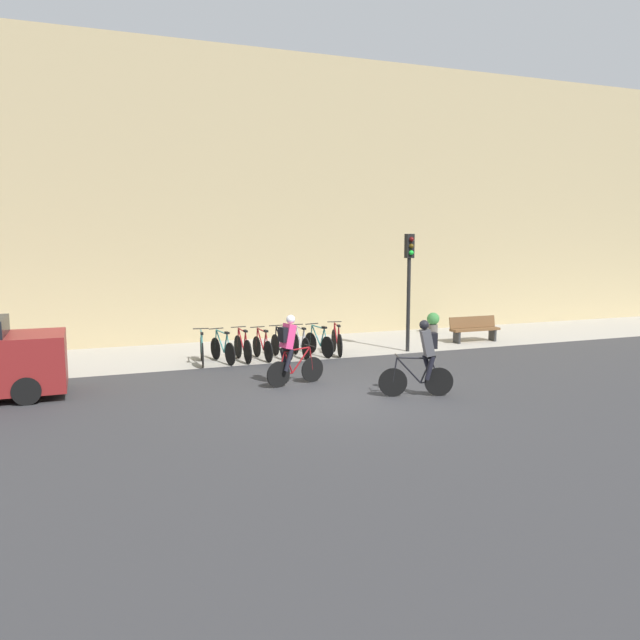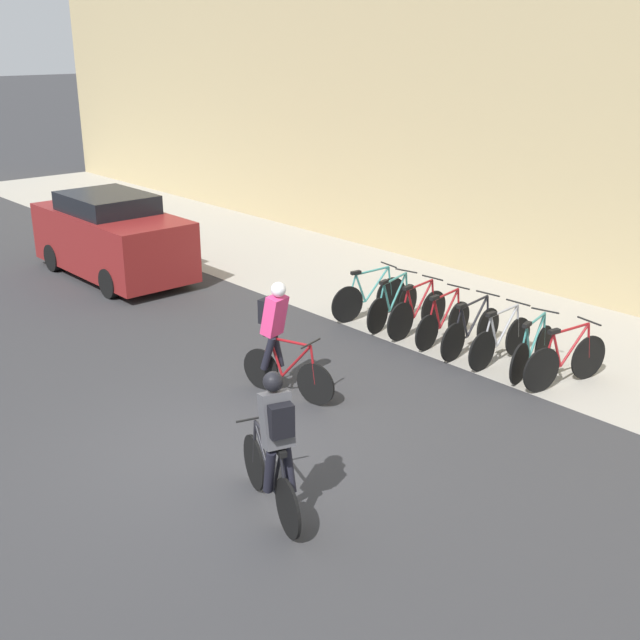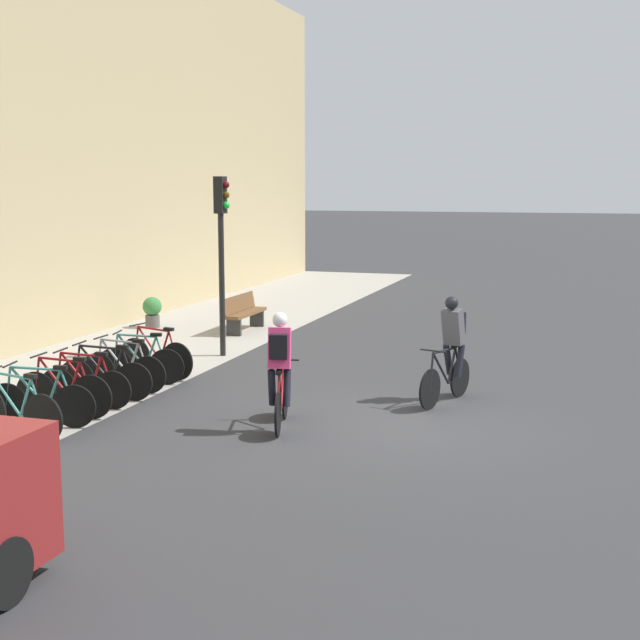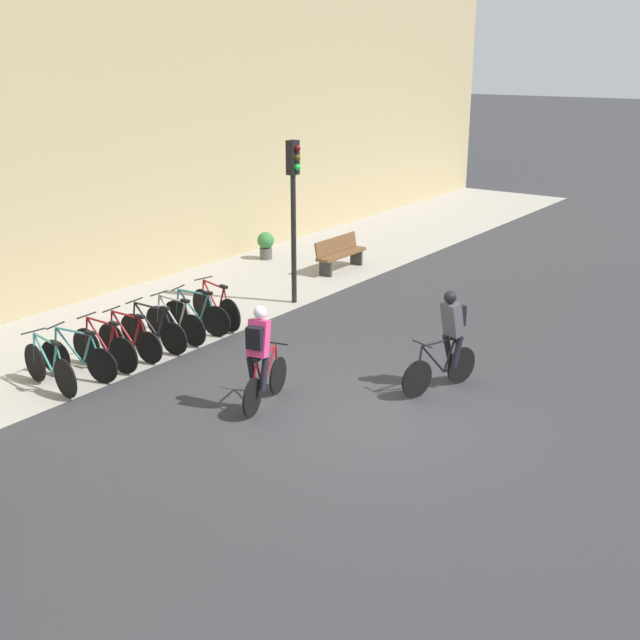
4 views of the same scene
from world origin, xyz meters
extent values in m
plane|color=#333335|center=(0.00, 0.00, 0.00)|extent=(200.00, 200.00, 0.00)
cube|color=#A39E93|center=(0.00, 6.75, 0.00)|extent=(44.00, 4.50, 0.01)
cube|color=tan|center=(0.00, 9.30, 5.07)|extent=(44.00, 0.60, 10.14)
cylinder|color=black|center=(-0.17, 1.84, 0.32)|extent=(0.63, 0.19, 0.64)
cylinder|color=black|center=(-1.14, 1.60, 0.32)|extent=(0.63, 0.19, 0.64)
cylinder|color=maroon|center=(-0.50, 1.76, 0.60)|extent=(0.55, 0.17, 0.62)
cylinder|color=maroon|center=(-0.86, 1.67, 0.59)|extent=(0.26, 0.10, 0.58)
cylinder|color=maroon|center=(-0.61, 1.73, 0.89)|extent=(0.73, 0.22, 0.07)
cylinder|color=maroon|center=(-0.95, 1.65, 0.31)|extent=(0.40, 0.13, 0.05)
cylinder|color=maroon|center=(-1.05, 1.62, 0.60)|extent=(0.21, 0.08, 0.56)
cylinder|color=maroon|center=(-0.21, 1.83, 0.61)|extent=(0.12, 0.06, 0.58)
cylinder|color=black|center=(-0.25, 1.82, 0.94)|extent=(0.14, 0.45, 0.03)
cube|color=black|center=(-0.97, 1.64, 0.91)|extent=(0.21, 0.13, 0.06)
cube|color=#DB3875|center=(-0.87, 1.67, 1.24)|extent=(0.39, 0.39, 0.63)
sphere|color=silver|center=(-0.79, 1.69, 1.65)|extent=(0.27, 0.27, 0.22)
cylinder|color=black|center=(-0.89, 1.55, 0.67)|extent=(0.29, 0.17, 0.56)
cylinder|color=black|center=(-0.94, 1.76, 0.67)|extent=(0.26, 0.17, 0.56)
cube|color=black|center=(-1.00, 1.63, 1.29)|extent=(0.20, 0.29, 0.36)
cylinder|color=black|center=(1.05, -0.20, 0.33)|extent=(0.65, 0.24, 0.67)
cylinder|color=black|center=(2.07, -0.52, 0.33)|extent=(0.65, 0.24, 0.67)
cylinder|color=black|center=(1.40, -0.31, 0.62)|extent=(0.57, 0.22, 0.62)
cylinder|color=black|center=(1.78, -0.43, 0.60)|extent=(0.27, 0.12, 0.58)
cylinder|color=black|center=(1.51, -0.35, 0.90)|extent=(0.77, 0.28, 0.07)
cylinder|color=black|center=(1.87, -0.46, 0.33)|extent=(0.42, 0.16, 0.05)
cylinder|color=black|center=(1.98, -0.49, 0.61)|extent=(0.22, 0.10, 0.56)
cylinder|color=black|center=(1.09, -0.21, 0.62)|extent=(0.13, 0.07, 0.59)
cylinder|color=black|center=(1.13, -0.23, 0.95)|extent=(0.17, 0.45, 0.03)
cube|color=black|center=(1.89, -0.47, 0.92)|extent=(0.21, 0.14, 0.06)
cube|color=#4C4C51|center=(1.79, -0.44, 1.25)|extent=(0.40, 0.40, 0.63)
sphere|color=black|center=(1.72, -0.41, 1.66)|extent=(0.28, 0.28, 0.22)
cylinder|color=black|center=(1.87, -0.35, 0.68)|extent=(0.29, 0.19, 0.56)
cylinder|color=black|center=(1.81, -0.56, 0.68)|extent=(0.26, 0.18, 0.56)
cube|color=black|center=(1.93, -0.48, 1.30)|extent=(0.21, 0.29, 0.36)
cylinder|color=black|center=(-2.29, 5.68, 0.35)|extent=(0.13, 0.70, 0.70)
cylinder|color=black|center=(-2.44, 4.64, 0.35)|extent=(0.13, 0.70, 0.70)
cylinder|color=teal|center=(-2.34, 5.32, 0.63)|extent=(0.12, 0.57, 0.62)
cylinder|color=teal|center=(-2.39, 4.94, 0.62)|extent=(0.08, 0.27, 0.58)
cylinder|color=teal|center=(-2.36, 5.21, 0.92)|extent=(0.15, 0.77, 0.07)
cylinder|color=teal|center=(-2.41, 4.85, 0.34)|extent=(0.09, 0.42, 0.05)
cylinder|color=teal|center=(-2.42, 4.73, 0.63)|extent=(0.06, 0.22, 0.56)
cylinder|color=teal|center=(-2.30, 5.63, 0.64)|extent=(0.05, 0.12, 0.59)
cylinder|color=black|center=(-2.30, 5.59, 0.97)|extent=(0.46, 0.09, 0.03)
cube|color=black|center=(-2.41, 4.83, 0.94)|extent=(0.11, 0.21, 0.06)
cylinder|color=black|center=(-1.87, 5.67, 0.33)|extent=(0.17, 0.66, 0.66)
cylinder|color=black|center=(-1.65, 4.64, 0.33)|extent=(0.17, 0.66, 0.66)
cylinder|color=teal|center=(-1.79, 5.32, 0.61)|extent=(0.16, 0.57, 0.62)
cylinder|color=teal|center=(-1.71, 4.94, 0.60)|extent=(0.09, 0.27, 0.58)
cylinder|color=teal|center=(-1.77, 5.21, 0.90)|extent=(0.20, 0.77, 0.07)
cylinder|color=teal|center=(-1.69, 4.85, 0.32)|extent=(0.12, 0.42, 0.05)
cylinder|color=teal|center=(-1.67, 4.73, 0.61)|extent=(0.08, 0.22, 0.56)
cylinder|color=teal|center=(-1.86, 5.63, 0.62)|extent=(0.06, 0.12, 0.59)
cylinder|color=black|center=(-1.85, 5.59, 0.95)|extent=(0.46, 0.12, 0.03)
cube|color=black|center=(-1.69, 4.83, 0.92)|extent=(0.12, 0.21, 0.06)
cylinder|color=black|center=(-1.19, 5.63, 0.35)|extent=(0.08, 0.70, 0.70)
cylinder|color=black|center=(-1.12, 4.68, 0.35)|extent=(0.08, 0.70, 0.70)
cylinder|color=maroon|center=(-1.17, 5.31, 0.63)|extent=(0.07, 0.53, 0.62)
cylinder|color=maroon|center=(-1.14, 4.96, 0.62)|extent=(0.06, 0.25, 0.58)
cylinder|color=maroon|center=(-1.16, 5.21, 0.92)|extent=(0.09, 0.71, 0.07)
cylinder|color=maroon|center=(-1.14, 4.87, 0.34)|extent=(0.06, 0.38, 0.05)
cylinder|color=maroon|center=(-1.13, 4.77, 0.63)|extent=(0.04, 0.20, 0.56)
cylinder|color=maroon|center=(-1.18, 5.60, 0.64)|extent=(0.04, 0.11, 0.58)
cylinder|color=black|center=(-1.18, 5.56, 0.97)|extent=(0.46, 0.06, 0.03)
cube|color=black|center=(-1.14, 4.85, 0.94)|extent=(0.09, 0.20, 0.06)
cylinder|color=black|center=(-0.60, 5.64, 0.32)|extent=(0.09, 0.64, 0.64)
cylinder|color=black|center=(-0.50, 4.67, 0.32)|extent=(0.09, 0.64, 0.64)
cylinder|color=maroon|center=(-0.56, 5.31, 0.60)|extent=(0.09, 0.54, 0.62)
cylinder|color=maroon|center=(-0.53, 4.95, 0.59)|extent=(0.06, 0.25, 0.58)
cylinder|color=maroon|center=(-0.55, 5.21, 0.88)|extent=(0.11, 0.72, 0.07)
cylinder|color=maroon|center=(-0.52, 4.87, 0.31)|extent=(0.07, 0.39, 0.05)
cylinder|color=maroon|center=(-0.51, 4.76, 0.59)|extent=(0.05, 0.21, 0.56)
cylinder|color=maroon|center=(-0.59, 5.60, 0.61)|extent=(0.05, 0.12, 0.58)
cylinder|color=black|center=(-0.59, 5.56, 0.94)|extent=(0.46, 0.07, 0.03)
cube|color=black|center=(-0.52, 4.85, 0.91)|extent=(0.10, 0.21, 0.06)
cylinder|color=black|center=(0.01, 5.68, 0.33)|extent=(0.09, 0.66, 0.66)
cylinder|color=black|center=(0.10, 4.63, 0.33)|extent=(0.09, 0.66, 0.66)
cylinder|color=black|center=(0.04, 5.33, 0.61)|extent=(0.09, 0.58, 0.62)
cylinder|color=black|center=(0.07, 4.94, 0.60)|extent=(0.06, 0.27, 0.58)
cylinder|color=black|center=(0.05, 5.21, 0.89)|extent=(0.10, 0.79, 0.07)
cylinder|color=black|center=(0.08, 4.84, 0.32)|extent=(0.07, 0.43, 0.05)
cylinder|color=black|center=(0.09, 4.72, 0.60)|extent=(0.05, 0.22, 0.56)
cylinder|color=black|center=(0.01, 5.64, 0.62)|extent=(0.05, 0.12, 0.59)
cylinder|color=black|center=(0.02, 5.60, 0.95)|extent=(0.46, 0.07, 0.03)
cube|color=black|center=(0.08, 4.82, 0.92)|extent=(0.10, 0.21, 0.06)
cylinder|color=black|center=(0.65, 5.65, 0.33)|extent=(0.04, 0.66, 0.66)
cylinder|color=black|center=(0.66, 4.66, 0.33)|extent=(0.04, 0.66, 0.66)
cylinder|color=#99999E|center=(0.66, 5.32, 0.61)|extent=(0.05, 0.54, 0.62)
cylinder|color=#99999E|center=(0.66, 4.95, 0.60)|extent=(0.04, 0.26, 0.58)
cylinder|color=#99999E|center=(0.66, 5.21, 0.90)|extent=(0.05, 0.73, 0.07)
cylinder|color=#99999E|center=(0.66, 4.86, 0.32)|extent=(0.04, 0.40, 0.05)
cylinder|color=#99999E|center=(0.66, 4.75, 0.61)|extent=(0.03, 0.21, 0.56)
cylinder|color=#99999E|center=(0.65, 5.61, 0.62)|extent=(0.04, 0.12, 0.58)
cylinder|color=black|center=(0.65, 5.57, 0.95)|extent=(0.46, 0.03, 0.03)
cube|color=black|center=(0.66, 4.84, 0.92)|extent=(0.08, 0.20, 0.06)
cylinder|color=black|center=(1.16, 5.63, 0.33)|extent=(0.17, 0.66, 0.66)
cylinder|color=black|center=(1.36, 4.68, 0.33)|extent=(0.17, 0.66, 0.66)
cylinder|color=teal|center=(1.23, 5.31, 0.61)|extent=(0.15, 0.53, 0.62)
cylinder|color=teal|center=(1.30, 4.96, 0.60)|extent=(0.09, 0.25, 0.58)
cylinder|color=teal|center=(1.25, 5.21, 0.90)|extent=(0.18, 0.71, 0.07)
cylinder|color=teal|center=(1.32, 4.87, 0.32)|extent=(0.11, 0.39, 0.05)
cylinder|color=teal|center=(1.34, 4.77, 0.61)|extent=(0.07, 0.21, 0.56)
cylinder|color=teal|center=(1.17, 5.59, 0.62)|extent=(0.06, 0.12, 0.58)
cylinder|color=black|center=(1.18, 5.56, 0.95)|extent=(0.46, 0.12, 0.03)
cube|color=black|center=(1.33, 4.85, 0.92)|extent=(0.12, 0.21, 0.06)
cylinder|color=black|center=(1.97, 5.65, 0.36)|extent=(0.18, 0.71, 0.71)
cylinder|color=black|center=(1.76, 4.67, 0.36)|extent=(0.18, 0.71, 0.71)
cylinder|color=maroon|center=(1.90, 5.31, 0.64)|extent=(0.15, 0.55, 0.62)
cylinder|color=maroon|center=(1.82, 4.95, 0.62)|extent=(0.09, 0.26, 0.58)
cylinder|color=maroon|center=(1.88, 5.21, 0.92)|extent=(0.19, 0.73, 0.07)
cylinder|color=maroon|center=(1.81, 4.86, 0.35)|extent=(0.11, 0.40, 0.05)
cylinder|color=maroon|center=(1.78, 4.76, 0.63)|extent=(0.07, 0.21, 0.56)
cylinder|color=maroon|center=(1.96, 5.61, 0.65)|extent=(0.06, 0.12, 0.58)
cylinder|color=black|center=(1.95, 5.57, 0.98)|extent=(0.46, 0.12, 0.03)
cube|color=black|center=(1.80, 4.84, 0.95)|extent=(0.12, 0.21, 0.06)
cube|color=maroon|center=(-8.09, 2.86, 0.81)|extent=(4.30, 1.78, 1.27)
cube|color=black|center=(-8.20, 2.86, 1.65)|extent=(2.06, 1.57, 0.40)
cylinder|color=black|center=(-6.76, 2.04, 0.31)|extent=(0.62, 0.20, 0.62)
cylinder|color=black|center=(-6.76, 3.68, 0.31)|extent=(0.62, 0.20, 0.62)
cylinder|color=black|center=(-9.43, 2.04, 0.31)|extent=(0.62, 0.20, 0.62)
cylinder|color=black|center=(-9.43, 3.68, 0.31)|extent=(0.62, 0.20, 0.62)
camera|label=1|loc=(-5.50, -12.68, 3.61)|focal=35.00mm
camera|label=2|loc=(7.82, -5.18, 5.12)|focal=45.00mm
camera|label=3|loc=(-12.83, -2.78, 3.63)|focal=50.00mm
camera|label=4|loc=(-10.13, -6.18, 5.59)|focal=45.00mm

